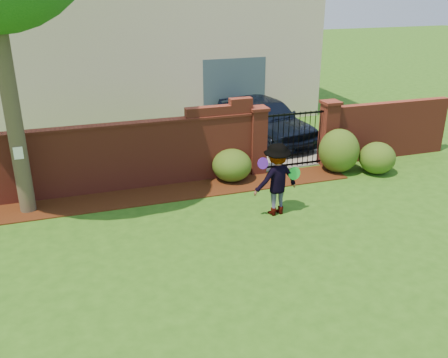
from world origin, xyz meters
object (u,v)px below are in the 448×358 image
object	(u,v)px
car	(270,121)
frisbee_purple	(263,163)
frisbee_green	(294,173)
man	(277,180)

from	to	relation	value
car	frisbee_purple	world-z (taller)	car
frisbee_purple	frisbee_green	size ratio (longest dim) A/B	0.85
man	frisbee_purple	distance (m)	0.62
frisbee_purple	frisbee_green	world-z (taller)	frisbee_purple
frisbee_green	man	bearing A→B (deg)	171.76
frisbee_purple	frisbee_green	distance (m)	0.85
man	frisbee_green	bearing A→B (deg)	163.74
man	frisbee_green	world-z (taller)	man
man	frisbee_purple	size ratio (longest dim) A/B	6.61
man	frisbee_green	size ratio (longest dim) A/B	5.62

